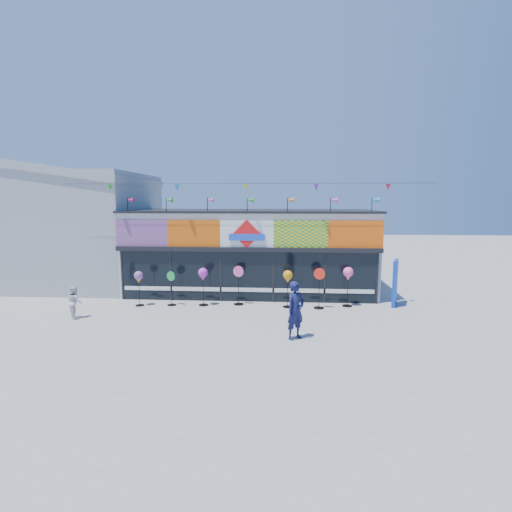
# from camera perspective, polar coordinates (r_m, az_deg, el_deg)

# --- Properties ---
(ground) EXTENTS (80.00, 80.00, 0.00)m
(ground) POSITION_cam_1_polar(r_m,az_deg,el_deg) (15.10, -2.49, -9.72)
(ground) COLOR gray
(ground) RESTS_ON ground
(kite_shop) EXTENTS (16.00, 5.70, 5.31)m
(kite_shop) POSITION_cam_1_polar(r_m,az_deg,el_deg) (20.46, -0.67, 0.84)
(kite_shop) COLOR silver
(kite_shop) RESTS_ON ground
(neighbour_building) EXTENTS (8.18, 7.20, 6.87)m
(neighbour_building) POSITION_cam_1_polar(r_m,az_deg,el_deg) (24.30, -24.73, 3.98)
(neighbour_building) COLOR #989A9D
(neighbour_building) RESTS_ON ground
(blue_sign) EXTENTS (0.48, 1.00, 2.02)m
(blue_sign) POSITION_cam_1_polar(r_m,az_deg,el_deg) (18.49, 19.23, -3.62)
(blue_sign) COLOR #0C37BF
(blue_sign) RESTS_ON ground
(spinner_0) EXTENTS (0.39, 0.39, 1.54)m
(spinner_0) POSITION_cam_1_polar(r_m,az_deg,el_deg) (18.09, -16.41, -3.04)
(spinner_0) COLOR black
(spinner_0) RESTS_ON ground
(spinner_1) EXTENTS (0.40, 0.39, 1.52)m
(spinner_1) POSITION_cam_1_polar(r_m,az_deg,el_deg) (17.90, -12.01, -4.41)
(spinner_1) COLOR black
(spinner_1) RESTS_ON ground
(spinner_2) EXTENTS (0.42, 0.42, 1.67)m
(spinner_2) POSITION_cam_1_polar(r_m,az_deg,el_deg) (17.54, -7.58, -2.77)
(spinner_2) COLOR black
(spinner_2) RESTS_ON ground
(spinner_3) EXTENTS (0.48, 0.44, 1.73)m
(spinner_3) POSITION_cam_1_polar(r_m,az_deg,el_deg) (17.62, -2.51, -4.05)
(spinner_3) COLOR black
(spinner_3) RESTS_ON ground
(spinner_4) EXTENTS (0.41, 0.41, 1.62)m
(spinner_4) POSITION_cam_1_polar(r_m,az_deg,el_deg) (17.16, 4.56, -3.11)
(spinner_4) COLOR black
(spinner_4) RESTS_ON ground
(spinner_5) EXTENTS (0.47, 0.44, 1.74)m
(spinner_5) POSITION_cam_1_polar(r_m,az_deg,el_deg) (17.21, 9.02, -4.42)
(spinner_5) COLOR black
(spinner_5) RESTS_ON ground
(spinner_6) EXTENTS (0.44, 0.44, 1.73)m
(spinner_6) POSITION_cam_1_polar(r_m,az_deg,el_deg) (17.69, 13.02, -2.65)
(spinner_6) COLOR black
(spinner_6) RESTS_ON ground
(adult_man) EXTENTS (0.84, 0.82, 1.95)m
(adult_man) POSITION_cam_1_polar(r_m,az_deg,el_deg) (13.40, 5.67, -7.71)
(adult_man) COLOR #141740
(adult_man) RESTS_ON ground
(child) EXTENTS (0.68, 0.70, 1.28)m
(child) POSITION_cam_1_polar(r_m,az_deg,el_deg) (17.26, -24.45, -5.98)
(child) COLOR silver
(child) RESTS_ON ground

